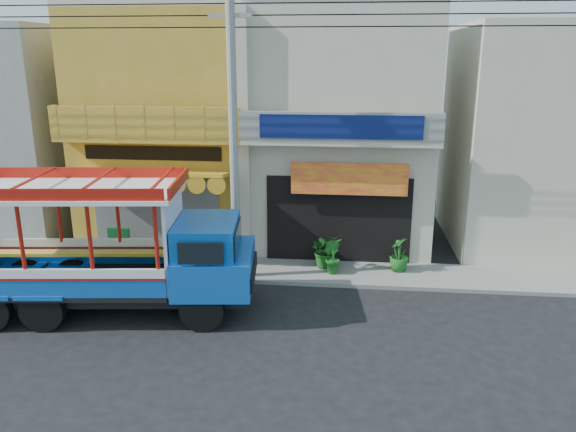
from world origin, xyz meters
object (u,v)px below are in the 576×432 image
object	(u,v)px
potted_plant_c	(399,254)
potted_plant_b	(332,257)
potted_plant_a	(326,250)
utility_pole	(238,113)
green_sign	(120,247)
songthaew_truck	(125,249)

from	to	relation	value
potted_plant_c	potted_plant_b	bearing A→B (deg)	-65.66
potted_plant_a	potted_plant_c	size ratio (longest dim) A/B	1.03
utility_pole	potted_plant_b	distance (m)	5.20
green_sign	potted_plant_b	distance (m)	6.91
utility_pole	green_sign	xyz separation A→B (m)	(-4.21, 0.96, -4.46)
utility_pole	potted_plant_b	bearing A→B (deg)	12.26
green_sign	potted_plant_a	world-z (taller)	potted_plant_a
green_sign	potted_plant_c	world-z (taller)	same
songthaew_truck	green_sign	bearing A→B (deg)	115.61
potted_plant_c	potted_plant_a	bearing A→B (deg)	-78.62
green_sign	potted_plant_b	bearing A→B (deg)	-3.12
utility_pole	potted_plant_b	xyz separation A→B (m)	(2.69, 0.58, -4.41)
green_sign	potted_plant_c	bearing A→B (deg)	0.09
utility_pole	songthaew_truck	xyz separation A→B (m)	(-2.57, -2.48, -3.27)
songthaew_truck	potted_plant_b	size ratio (longest dim) A/B	8.11
utility_pole	potted_plant_c	xyz separation A→B (m)	(4.76, 0.97, -4.37)
green_sign	potted_plant_a	distance (m)	6.70
utility_pole	green_sign	size ratio (longest dim) A/B	25.72
songthaew_truck	green_sign	size ratio (longest dim) A/B	7.42
potted_plant_b	utility_pole	bearing A→B (deg)	61.90
songthaew_truck	utility_pole	bearing A→B (deg)	44.02
songthaew_truck	potted_plant_a	bearing A→B (deg)	35.05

